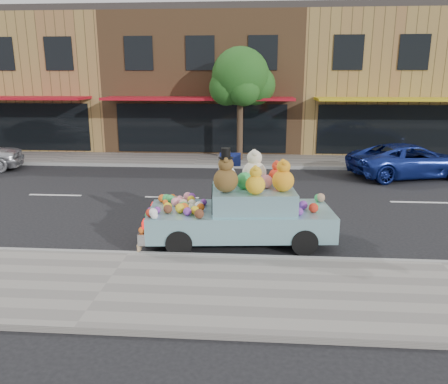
{
  "coord_description": "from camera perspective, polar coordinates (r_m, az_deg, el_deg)",
  "views": [
    {
      "loc": [
        2.76,
        -13.81,
        3.86
      ],
      "look_at": [
        2.03,
        -3.9,
        1.25
      ],
      "focal_mm": 35.0,
      "sensor_mm": 36.0,
      "label": 1
    }
  ],
  "objects": [
    {
      "name": "street_tree",
      "position": [
        20.37,
        2.23,
        14.24
      ],
      "size": [
        3.0,
        2.7,
        5.22
      ],
      "color": "#38281C",
      "rests_on": "ground"
    },
    {
      "name": "far_kerb",
      "position": [
        19.39,
        -4.06,
        3.39
      ],
      "size": [
        60.0,
        0.12,
        0.13
      ],
      "primitive_type": "cube",
      "color": "gray",
      "rests_on": "ground"
    },
    {
      "name": "near_kerb",
      "position": [
        9.98,
        -12.3,
        -7.99
      ],
      "size": [
        60.0,
        0.12,
        0.13
      ],
      "primitive_type": "cube",
      "color": "gray",
      "rests_on": "ground"
    },
    {
      "name": "far_sidewalk",
      "position": [
        20.85,
        -3.47,
        4.19
      ],
      "size": [
        60.0,
        3.0,
        0.12
      ],
      "primitive_type": "cube",
      "color": "gray",
      "rests_on": "ground"
    },
    {
      "name": "storefront_left",
      "position": [
        28.77,
        -22.74,
        13.19
      ],
      "size": [
        10.0,
        9.8,
        7.3
      ],
      "color": "olive",
      "rests_on": "ground"
    },
    {
      "name": "car_blue",
      "position": [
        18.88,
        23.09,
        3.8
      ],
      "size": [
        5.24,
        3.5,
        1.34
      ],
      "primitive_type": "imported",
      "rotation": [
        0.0,
        0.0,
        1.86
      ],
      "color": "navy",
      "rests_on": "ground"
    },
    {
      "name": "storefront_right",
      "position": [
        26.78,
        20.49,
        13.36
      ],
      "size": [
        10.0,
        9.8,
        7.3
      ],
      "color": "olive",
      "rests_on": "ground"
    },
    {
      "name": "ground",
      "position": [
        14.6,
        -6.83,
        -0.72
      ],
      "size": [
        120.0,
        120.0,
        0.0
      ],
      "primitive_type": "plane",
      "color": "black",
      "rests_on": "ground"
    },
    {
      "name": "near_sidewalk",
      "position": [
        8.69,
        -15.1,
        -11.77
      ],
      "size": [
        60.0,
        3.0,
        0.12
      ],
      "primitive_type": "cube",
      "color": "gray",
      "rests_on": "ground"
    },
    {
      "name": "art_car",
      "position": [
        10.37,
        2.23,
        -2.4
      ],
      "size": [
        4.62,
        2.14,
        2.36
      ],
      "rotation": [
        0.0,
        0.0,
        0.09
      ],
      "color": "black",
      "rests_on": "ground"
    },
    {
      "name": "storefront_mid",
      "position": [
        25.93,
        -1.95,
        14.24
      ],
      "size": [
        10.0,
        9.8,
        7.3
      ],
      "color": "brown",
      "rests_on": "ground"
    }
  ]
}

